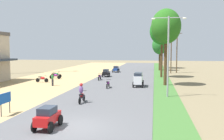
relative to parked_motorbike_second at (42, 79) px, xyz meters
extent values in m
plane|color=#7A6B4C|center=(10.39, -18.37, -0.55)|extent=(180.00, 180.00, 0.00)
cube|color=#565659|center=(10.39, -18.37, -0.51)|extent=(9.00, 140.00, 0.08)
cube|color=#3D6B2D|center=(16.09, -18.37, -0.52)|extent=(2.40, 140.00, 0.06)
cylinder|color=black|center=(0.59, 0.00, -0.21)|extent=(0.56, 0.06, 0.56)
cylinder|color=black|center=(-0.65, 0.00, -0.21)|extent=(0.56, 0.06, 0.56)
cube|color=#333338|center=(-0.03, 0.00, -0.03)|extent=(1.12, 0.12, 0.12)
ellipsoid|color=red|center=(0.05, 0.00, 0.11)|extent=(0.64, 0.28, 0.32)
cube|color=black|center=(-0.31, 0.00, 0.23)|extent=(0.44, 0.20, 0.10)
cylinder|color=#A5A8AD|center=(0.53, 0.00, 0.06)|extent=(0.26, 0.05, 0.68)
cylinder|color=black|center=(0.47, 0.00, 0.43)|extent=(0.04, 0.54, 0.04)
cylinder|color=black|center=(0.85, 3.95, -0.21)|extent=(0.56, 0.06, 0.56)
cylinder|color=black|center=(-0.39, 3.95, -0.21)|extent=(0.56, 0.06, 0.56)
cube|color=#333338|center=(0.23, 3.95, -0.03)|extent=(1.12, 0.12, 0.12)
ellipsoid|color=#8C1E8C|center=(0.31, 3.95, 0.11)|extent=(0.64, 0.28, 0.32)
cube|color=black|center=(-0.05, 3.95, 0.23)|extent=(0.44, 0.20, 0.10)
cylinder|color=#A5A8AD|center=(0.79, 3.95, 0.06)|extent=(0.26, 0.05, 0.68)
cylinder|color=black|center=(0.73, 3.95, 0.43)|extent=(0.04, 0.54, 0.04)
cylinder|color=black|center=(0.34, 5.60, -0.21)|extent=(0.56, 0.06, 0.56)
cylinder|color=black|center=(-0.90, 5.60, -0.21)|extent=(0.56, 0.06, 0.56)
cube|color=#333338|center=(-0.28, 5.60, -0.03)|extent=(1.12, 0.12, 0.12)
ellipsoid|color=#14722D|center=(-0.20, 5.60, 0.11)|extent=(0.64, 0.28, 0.32)
cube|color=black|center=(-0.56, 5.60, 0.23)|extent=(0.44, 0.20, 0.10)
cylinder|color=#A5A8AD|center=(0.28, 5.60, 0.06)|extent=(0.26, 0.05, 0.68)
cylinder|color=black|center=(0.22, 5.60, 0.43)|extent=(0.04, 0.54, 0.04)
cylinder|color=#262628|center=(5.04, -16.95, -0.09)|extent=(0.06, 0.06, 0.80)
cylinder|color=#262628|center=(5.04, -15.95, -0.09)|extent=(0.06, 0.06, 0.80)
cube|color=#1959B2|center=(5.04, -16.45, 0.66)|extent=(0.04, 1.30, 0.70)
cylinder|color=#33333D|center=(2.73, -2.83, -0.08)|extent=(0.14, 0.14, 0.82)
cylinder|color=#33333D|center=(2.69, -3.00, -0.08)|extent=(0.14, 0.14, 0.82)
ellipsoid|color=#338C3F|center=(2.71, -2.91, 0.61)|extent=(0.31, 0.40, 0.56)
sphere|color=#9E7556|center=(2.71, -2.91, 1.02)|extent=(0.22, 0.22, 0.22)
cylinder|color=#4C351E|center=(16.29, -0.03, 2.54)|extent=(0.39, 0.39, 6.07)
ellipsoid|color=#246019|center=(16.29, -0.03, 6.76)|extent=(3.62, 3.62, 4.29)
cylinder|color=#4C351E|center=(16.06, 9.17, 2.58)|extent=(0.36, 0.36, 6.14)
ellipsoid|color=#196718|center=(16.06, 9.17, 6.81)|extent=(3.83, 3.83, 4.23)
cylinder|color=#4C351E|center=(16.05, 22.65, 1.65)|extent=(0.41, 0.41, 4.28)
ellipsoid|color=#226424|center=(16.05, 22.65, 4.85)|extent=(3.24, 3.24, 3.87)
cylinder|color=#4C351E|center=(16.32, 29.08, 2.93)|extent=(0.29, 0.29, 6.85)
ellipsoid|color=#1C5020|center=(16.32, 29.08, 7.60)|extent=(4.67, 4.67, 4.52)
cylinder|color=gray|center=(16.19, -7.85, 3.24)|extent=(0.16, 0.16, 7.47)
cylinder|color=gray|center=(15.49, -7.85, 6.83)|extent=(1.40, 0.08, 0.08)
ellipsoid|color=silver|center=(14.79, -7.85, 6.76)|extent=(0.36, 0.20, 0.14)
cylinder|color=gray|center=(16.89, -7.85, 6.83)|extent=(1.40, 0.08, 0.08)
ellipsoid|color=silver|center=(17.59, -7.85, 6.76)|extent=(0.36, 0.20, 0.14)
cylinder|color=gray|center=(16.19, 35.07, 3.04)|extent=(0.16, 0.16, 7.07)
cylinder|color=gray|center=(15.49, 35.07, 6.43)|extent=(1.40, 0.08, 0.08)
ellipsoid|color=silver|center=(14.79, 35.07, 6.36)|extent=(0.36, 0.20, 0.14)
cylinder|color=gray|center=(16.89, 35.07, 6.43)|extent=(1.40, 0.08, 0.08)
ellipsoid|color=silver|center=(17.59, 35.07, 6.36)|extent=(0.36, 0.20, 0.14)
cylinder|color=brown|center=(19.17, 17.93, 3.48)|extent=(0.20, 0.20, 8.06)
cube|color=#473323|center=(19.17, 17.93, 7.00)|extent=(1.80, 0.10, 0.10)
cylinder|color=brown|center=(18.04, 16.95, 3.73)|extent=(0.20, 0.20, 8.57)
cube|color=#473323|center=(18.04, 16.95, 7.51)|extent=(1.80, 0.10, 0.10)
cube|color=red|center=(9.13, -18.83, 0.11)|extent=(0.84, 1.95, 0.50)
cube|color=#232B38|center=(9.13, -18.88, 0.56)|extent=(0.77, 1.10, 0.40)
cylinder|color=black|center=(8.66, -18.13, -0.17)|extent=(0.10, 0.60, 0.60)
cylinder|color=black|center=(9.60, -18.13, -0.17)|extent=(0.10, 0.60, 0.60)
cylinder|color=black|center=(8.66, -19.53, -0.17)|extent=(0.10, 0.60, 0.60)
cylinder|color=black|center=(9.60, -19.53, -0.17)|extent=(0.10, 0.60, 0.60)
cube|color=silver|center=(13.08, -1.94, 0.38)|extent=(0.95, 2.40, 0.95)
cube|color=#232B38|center=(13.08, -2.04, 1.03)|extent=(0.87, 2.00, 0.35)
cylinder|color=black|center=(13.62, -2.80, -0.13)|extent=(0.12, 0.68, 0.68)
cylinder|color=black|center=(12.55, -2.80, -0.13)|extent=(0.12, 0.68, 0.68)
cylinder|color=black|center=(13.62, -1.08, -0.13)|extent=(0.12, 0.68, 0.68)
cylinder|color=black|center=(12.55, -1.08, -0.13)|extent=(0.12, 0.68, 0.68)
cube|color=black|center=(7.22, 8.14, 0.11)|extent=(0.84, 1.95, 0.50)
cube|color=#232B38|center=(7.22, 8.09, 0.56)|extent=(0.77, 1.10, 0.40)
cylinder|color=black|center=(6.75, 8.85, -0.17)|extent=(0.10, 0.60, 0.60)
cylinder|color=black|center=(7.69, 8.85, -0.17)|extent=(0.10, 0.60, 0.60)
cylinder|color=black|center=(6.75, 7.44, -0.17)|extent=(0.10, 0.60, 0.60)
cylinder|color=black|center=(7.69, 7.44, -0.17)|extent=(0.10, 0.60, 0.60)
cube|color=navy|center=(7.57, 16.53, 0.10)|extent=(0.88, 2.25, 0.44)
cube|color=#232B38|center=(7.57, 16.63, 0.52)|extent=(0.81, 1.30, 0.40)
cylinder|color=black|center=(7.08, 17.34, -0.15)|extent=(0.11, 0.64, 0.64)
cylinder|color=black|center=(8.07, 17.34, -0.15)|extent=(0.11, 0.64, 0.64)
cylinder|color=black|center=(7.08, 15.72, -0.15)|extent=(0.11, 0.64, 0.64)
cylinder|color=black|center=(8.07, 15.72, -0.15)|extent=(0.11, 0.64, 0.64)
cylinder|color=black|center=(9.04, -11.25, -0.19)|extent=(0.06, 0.56, 0.56)
cylinder|color=black|center=(9.04, -12.49, -0.19)|extent=(0.06, 0.56, 0.56)
cube|color=#333338|center=(9.04, -11.87, -0.01)|extent=(0.12, 1.12, 0.12)
ellipsoid|color=red|center=(9.04, -11.79, 0.13)|extent=(0.28, 0.64, 0.32)
cube|color=black|center=(9.04, -12.15, 0.25)|extent=(0.20, 0.44, 0.10)
cylinder|color=#A5A8AD|center=(9.04, -11.31, 0.08)|extent=(0.05, 0.26, 0.68)
cylinder|color=black|center=(9.04, -11.37, 0.45)|extent=(0.54, 0.04, 0.04)
ellipsoid|color=#724C8C|center=(9.04, -12.07, 0.65)|extent=(0.36, 0.28, 0.64)
sphere|color=red|center=(9.04, -12.03, 1.05)|extent=(0.28, 0.28, 0.28)
cylinder|color=#2D2D38|center=(8.90, -11.97, 0.01)|extent=(0.12, 0.12, 0.48)
cylinder|color=#2D2D38|center=(9.18, -11.97, 0.01)|extent=(0.12, 0.12, 0.48)
cylinder|color=black|center=(9.71, -2.94, -0.19)|extent=(0.06, 0.56, 0.56)
cylinder|color=black|center=(9.71, -4.18, -0.19)|extent=(0.06, 0.56, 0.56)
cube|color=#333338|center=(9.71, -3.56, -0.01)|extent=(0.12, 1.12, 0.12)
ellipsoid|color=#8C1E8C|center=(9.71, -3.48, 0.13)|extent=(0.28, 0.64, 0.32)
cube|color=black|center=(9.71, -3.84, 0.25)|extent=(0.20, 0.44, 0.10)
cylinder|color=#A5A8AD|center=(9.71, -3.00, 0.08)|extent=(0.05, 0.26, 0.68)
cylinder|color=black|center=(9.71, -3.06, 0.45)|extent=(0.54, 0.04, 0.04)
cylinder|color=black|center=(7.14, 4.23, -0.19)|extent=(0.06, 0.56, 0.56)
cylinder|color=black|center=(7.14, 2.99, -0.19)|extent=(0.06, 0.56, 0.56)
cube|color=#333338|center=(7.14, 3.61, -0.01)|extent=(0.12, 1.12, 0.12)
ellipsoid|color=#8C1E8C|center=(7.14, 3.69, 0.13)|extent=(0.28, 0.64, 0.32)
cube|color=black|center=(7.14, 3.33, 0.25)|extent=(0.20, 0.44, 0.10)
cylinder|color=#A5A8AD|center=(7.14, 4.17, 0.08)|extent=(0.05, 0.26, 0.68)
cylinder|color=black|center=(7.14, 4.11, 0.45)|extent=(0.54, 0.04, 0.04)
camera|label=1|loc=(14.94, -31.80, 3.92)|focal=40.43mm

